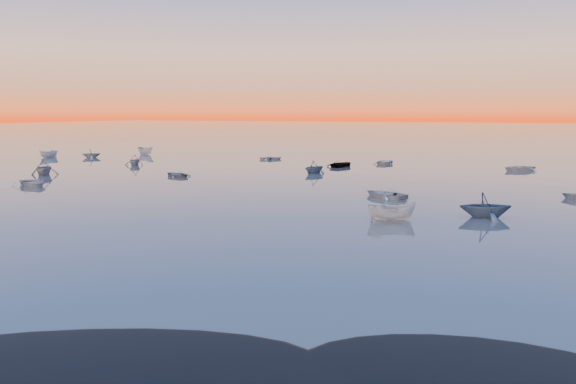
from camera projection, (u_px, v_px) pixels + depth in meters
The scene contains 5 objects.
ground at pixel (434, 150), 112.48m from camera, with size 600.00×600.00×0.00m, color #6D635B.
mud_lobes at pixel (63, 334), 19.52m from camera, with size 140.00×6.00×0.07m, color black, non-canonical shape.
moored_fleet at pixel (385, 174), 69.22m from camera, with size 124.00×58.00×1.20m, color silver, non-canonical shape.
boat_near_left at pixel (33, 186), 58.45m from camera, with size 4.45×1.85×1.11m, color silver.
boat_near_center at pixel (392, 220), 40.15m from camera, with size 3.58×1.52×1.24m, color silver.
Camera 1 is at (14.14, -15.42, 7.69)m, focal length 35.00 mm.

